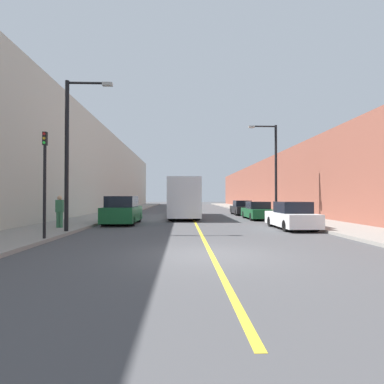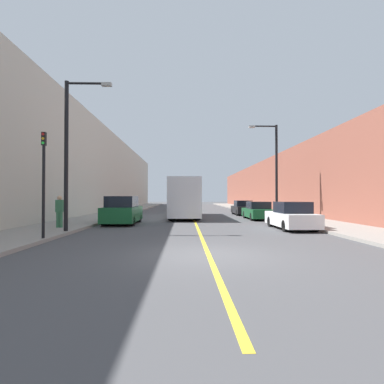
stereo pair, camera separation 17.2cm
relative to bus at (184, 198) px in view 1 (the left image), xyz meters
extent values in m
plane|color=#474749|center=(0.79, -17.48, -1.77)|extent=(200.00, 200.00, 0.00)
cube|color=gray|center=(-7.43, 12.52, -1.70)|extent=(3.69, 72.00, 0.15)
cube|color=gray|center=(9.00, 12.52, -1.70)|extent=(3.69, 72.00, 0.15)
cube|color=#B7B2A3|center=(-11.27, 12.52, 3.31)|extent=(4.00, 72.00, 10.17)
cube|color=brown|center=(12.84, 12.52, 1.66)|extent=(4.00, 72.00, 6.88)
cube|color=gold|center=(0.79, 12.52, -1.77)|extent=(0.16, 72.00, 0.01)
cube|color=silver|center=(0.00, 0.01, 0.03)|extent=(2.52, 11.07, 3.06)
cube|color=black|center=(0.00, -5.50, 0.56)|extent=(2.14, 0.04, 1.38)
cylinder|color=black|center=(-0.98, -3.43, -1.32)|extent=(0.55, 0.90, 0.90)
cylinder|color=black|center=(0.98, -3.43, -1.32)|extent=(0.55, 0.90, 0.90)
cylinder|color=black|center=(-0.98, 3.44, -1.32)|extent=(0.55, 0.90, 0.90)
cylinder|color=black|center=(0.98, 3.44, -1.32)|extent=(0.55, 0.90, 0.90)
cube|color=#145128|center=(-4.18, -6.61, -1.09)|extent=(2.05, 4.54, 0.96)
cube|color=black|center=(-4.18, -6.83, -0.25)|extent=(1.80, 2.50, 0.72)
cube|color=black|center=(-4.18, -8.85, -0.92)|extent=(1.74, 0.04, 0.43)
cylinder|color=black|center=(-4.98, -8.01, -1.43)|extent=(0.45, 0.68, 0.68)
cylinder|color=black|center=(-3.39, -8.01, -1.43)|extent=(0.45, 0.68, 0.68)
cylinder|color=black|center=(-4.98, -5.20, -1.43)|extent=(0.45, 0.68, 0.68)
cylinder|color=black|center=(-3.39, -5.20, -1.43)|extent=(0.45, 0.68, 0.68)
cube|color=silver|center=(6.13, -9.95, -1.21)|extent=(1.82, 4.46, 0.75)
cube|color=black|center=(6.13, -10.17, -0.52)|extent=(1.60, 2.01, 0.64)
cube|color=black|center=(6.13, -12.15, -1.08)|extent=(1.55, 0.04, 0.34)
cylinder|color=black|center=(5.42, -11.33, -1.46)|extent=(0.40, 0.62, 0.62)
cylinder|color=black|center=(6.84, -11.33, -1.46)|extent=(0.40, 0.62, 0.62)
cylinder|color=black|center=(5.42, -8.57, -1.46)|extent=(0.40, 0.62, 0.62)
cylinder|color=black|center=(6.84, -8.57, -1.46)|extent=(0.40, 0.62, 0.62)
cube|color=#145128|center=(6.01, -2.62, -1.25)|extent=(1.79, 4.50, 0.69)
cube|color=black|center=(6.01, -2.85, -0.61)|extent=(1.58, 2.03, 0.58)
cube|color=black|center=(6.01, -4.84, -1.13)|extent=(1.52, 0.04, 0.31)
cylinder|color=black|center=(5.31, -4.02, -1.46)|extent=(0.39, 0.62, 0.62)
cylinder|color=black|center=(6.71, -4.02, -1.46)|extent=(0.39, 0.62, 0.62)
cylinder|color=black|center=(5.31, -1.23, -1.46)|extent=(0.39, 0.62, 0.62)
cylinder|color=black|center=(6.71, -1.23, -1.46)|extent=(0.39, 0.62, 0.62)
cube|color=black|center=(5.92, 3.32, -1.24)|extent=(1.76, 4.26, 0.70)
cube|color=black|center=(5.92, 3.10, -0.59)|extent=(1.55, 1.92, 0.59)
cube|color=black|center=(5.92, 1.22, -1.12)|extent=(1.50, 0.04, 0.31)
cylinder|color=black|center=(5.24, 2.00, -1.46)|extent=(0.39, 0.62, 0.62)
cylinder|color=black|center=(6.61, 2.00, -1.46)|extent=(0.39, 0.62, 0.62)
cylinder|color=black|center=(5.24, 4.64, -1.46)|extent=(0.39, 0.62, 0.62)
cylinder|color=black|center=(6.61, 4.64, -1.46)|extent=(0.39, 0.62, 0.62)
cylinder|color=black|center=(-5.88, -12.00, 2.12)|extent=(0.20, 0.20, 7.49)
cylinder|color=black|center=(-4.89, -12.00, 5.76)|extent=(1.99, 0.12, 0.12)
cube|color=#999993|center=(-3.89, -12.00, 5.71)|extent=(0.50, 0.24, 0.16)
cylinder|color=black|center=(7.45, -3.04, 2.13)|extent=(0.20, 0.20, 7.52)
cylinder|color=black|center=(6.46, -3.04, 5.79)|extent=(1.99, 0.12, 0.12)
cube|color=#999993|center=(5.46, -3.04, 5.74)|extent=(0.50, 0.24, 0.16)
cylinder|color=black|center=(-5.78, -14.58, 0.28)|extent=(0.12, 0.12, 3.82)
cube|color=black|center=(-5.78, -14.58, 2.47)|extent=(0.16, 0.16, 0.55)
cylinder|color=#B21919|center=(-5.78, -14.67, 2.65)|extent=(0.11, 0.02, 0.11)
cylinder|color=gold|center=(-5.78, -14.67, 2.47)|extent=(0.11, 0.02, 0.11)
cylinder|color=#26E53F|center=(-5.78, -14.67, 2.28)|extent=(0.11, 0.02, 0.11)
cylinder|color=#336B47|center=(-7.01, -10.25, -1.20)|extent=(0.18, 0.18, 0.85)
cylinder|color=#336B47|center=(-6.83, -10.25, -1.20)|extent=(0.18, 0.18, 0.85)
cube|color=#336B47|center=(-6.92, -10.25, -0.44)|extent=(0.39, 0.21, 0.67)
sphere|color=tan|center=(-6.92, -10.25, 0.03)|extent=(0.25, 0.25, 0.25)
camera|label=1|loc=(-0.15, -27.01, 0.08)|focal=28.00mm
camera|label=2|loc=(0.02, -27.01, 0.08)|focal=28.00mm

